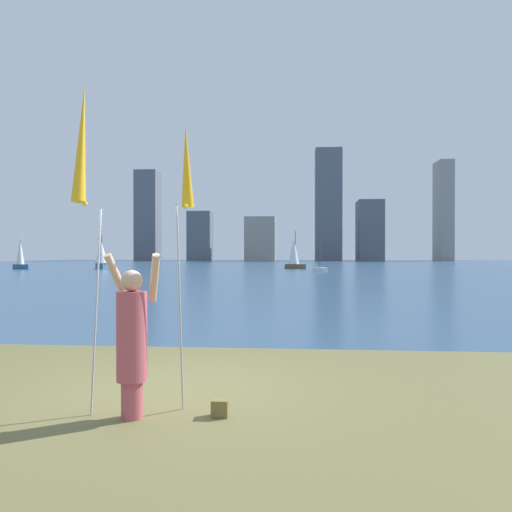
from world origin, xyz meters
name	(u,v)px	position (x,y,z in m)	size (l,w,h in m)	color
ground	(281,269)	(0.00, 50.95, -0.06)	(120.00, 138.00, 0.12)	brown
person	(132,337)	(-0.18, -1.19, 0.96)	(0.71, 0.53, 1.95)	#B24C59
kite_flag_left	(82,150)	(-0.70, -1.36, 3.13)	(0.16, 0.73, 3.89)	#B2B2B7
kite_flag_right	(186,173)	(0.35, -0.63, 2.97)	(0.16, 0.68, 3.59)	#B2B2B7
bag	(220,408)	(0.85, -1.06, 0.10)	(0.20, 0.15, 0.20)	olive
sailboat_1	(101,256)	(-21.22, 48.87, 1.55)	(1.76, 3.11, 3.97)	#2D6084
sailboat_2	(320,268)	(4.26, 43.45, 0.29)	(1.48, 2.11, 5.06)	white
sailboat_3	(294,254)	(1.57, 50.79, 1.77)	(2.51, 1.26, 4.50)	brown
sailboat_4	(20,254)	(-29.97, 46.67, 1.78)	(1.81, 1.00, 5.65)	#2D6084
skyline_tower_0	(148,216)	(-33.23, 105.56, 10.60)	(5.19, 5.53, 21.20)	#565B66
skyline_tower_1	(200,236)	(-20.34, 104.03, 5.69)	(5.40, 5.03, 11.38)	#565B66
skyline_tower_2	(260,239)	(-6.62, 106.73, 5.16)	(7.18, 3.38, 10.31)	gray
skyline_tower_3	(328,205)	(9.30, 105.94, 12.87)	(6.01, 4.99, 25.75)	#565B66
skyline_tower_4	(370,231)	(19.13, 108.63, 7.03)	(5.74, 7.84, 14.06)	#565B66
skyline_tower_5	(443,211)	(35.06, 105.57, 11.24)	(3.04, 6.41, 22.48)	gray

